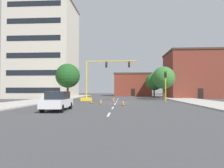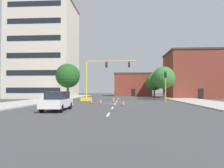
{
  "view_description": "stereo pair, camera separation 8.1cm",
  "coord_description": "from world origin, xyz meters",
  "px_view_note": "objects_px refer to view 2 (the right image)",
  "views": [
    {
      "loc": [
        1.12,
        -28.95,
        1.89
      ],
      "look_at": [
        -0.77,
        3.12,
        2.84
      ],
      "focal_mm": 31.27,
      "sensor_mm": 36.0,
      "label": 1
    },
    {
      "loc": [
        1.2,
        -28.95,
        1.89
      ],
      "look_at": [
        -0.77,
        3.12,
        2.84
      ],
      "focal_mm": 31.27,
      "sensor_mm": 36.0,
      "label": 2
    }
  ],
  "objects_px": {
    "traffic_signal_gantry": "(94,88)",
    "traffic_cone_roadside_d": "(114,100)",
    "sedan_white_near_left": "(57,101)",
    "tree_right_far": "(154,82)",
    "traffic_cone_roadside_c": "(91,101)",
    "traffic_light_pole_right": "(166,80)",
    "traffic_cone_roadside_b": "(101,102)",
    "tree_left_near": "(68,76)",
    "tree_right_mid": "(164,78)",
    "traffic_cone_roadside_a": "(123,103)"
  },
  "relations": [
    {
      "from": "traffic_light_pole_right",
      "to": "traffic_cone_roadside_d",
      "type": "height_order",
      "value": "traffic_light_pole_right"
    },
    {
      "from": "traffic_light_pole_right",
      "to": "sedan_white_near_left",
      "type": "xyz_separation_m",
      "value": [
        -12.7,
        -14.1,
        -2.64
      ]
    },
    {
      "from": "sedan_white_near_left",
      "to": "traffic_cone_roadside_c",
      "type": "distance_m",
      "value": 9.45
    },
    {
      "from": "tree_left_near",
      "to": "traffic_cone_roadside_b",
      "type": "relative_size",
      "value": 10.14
    },
    {
      "from": "traffic_cone_roadside_a",
      "to": "traffic_cone_roadside_d",
      "type": "bearing_deg",
      "value": 102.54
    },
    {
      "from": "tree_right_mid",
      "to": "traffic_cone_roadside_a",
      "type": "bearing_deg",
      "value": -118.47
    },
    {
      "from": "traffic_signal_gantry",
      "to": "traffic_cone_roadside_c",
      "type": "relative_size",
      "value": 12.93
    },
    {
      "from": "sedan_white_near_left",
      "to": "traffic_cone_roadside_d",
      "type": "bearing_deg",
      "value": 70.99
    },
    {
      "from": "traffic_signal_gantry",
      "to": "tree_right_far",
      "type": "xyz_separation_m",
      "value": [
        12.82,
        16.6,
        1.64
      ]
    },
    {
      "from": "tree_left_near",
      "to": "traffic_cone_roadside_c",
      "type": "distance_m",
      "value": 9.67
    },
    {
      "from": "traffic_cone_roadside_c",
      "to": "tree_right_far",
      "type": "bearing_deg",
      "value": 62.02
    },
    {
      "from": "tree_right_far",
      "to": "tree_left_near",
      "type": "bearing_deg",
      "value": -137.76
    },
    {
      "from": "tree_right_mid",
      "to": "traffic_cone_roadside_d",
      "type": "xyz_separation_m",
      "value": [
        -9.23,
        -7.56,
        -3.84
      ]
    },
    {
      "from": "tree_right_mid",
      "to": "tree_right_far",
      "type": "xyz_separation_m",
      "value": [
        0.02,
        11.74,
        -0.3
      ]
    },
    {
      "from": "tree_right_far",
      "to": "traffic_cone_roadside_d",
      "type": "distance_m",
      "value": 21.69
    },
    {
      "from": "sedan_white_near_left",
      "to": "traffic_cone_roadside_d",
      "type": "distance_m",
      "value": 13.67
    },
    {
      "from": "traffic_cone_roadside_b",
      "to": "traffic_cone_roadside_c",
      "type": "relative_size",
      "value": 0.87
    },
    {
      "from": "traffic_cone_roadside_b",
      "to": "traffic_cone_roadside_c",
      "type": "height_order",
      "value": "traffic_cone_roadside_c"
    },
    {
      "from": "traffic_light_pole_right",
      "to": "traffic_cone_roadside_a",
      "type": "relative_size",
      "value": 7.8
    },
    {
      "from": "traffic_signal_gantry",
      "to": "traffic_cone_roadside_d",
      "type": "distance_m",
      "value": 4.86
    },
    {
      "from": "tree_right_far",
      "to": "traffic_cone_roadside_c",
      "type": "distance_m",
      "value": 26.17
    },
    {
      "from": "traffic_light_pole_right",
      "to": "traffic_cone_roadside_d",
      "type": "relative_size",
      "value": 6.43
    },
    {
      "from": "tree_right_mid",
      "to": "traffic_cone_roadside_d",
      "type": "height_order",
      "value": "tree_right_mid"
    },
    {
      "from": "traffic_signal_gantry",
      "to": "tree_left_near",
      "type": "xyz_separation_m",
      "value": [
        -4.69,
        0.7,
        2.08
      ]
    },
    {
      "from": "traffic_cone_roadside_c",
      "to": "traffic_cone_roadside_a",
      "type": "bearing_deg",
      "value": -35.26
    },
    {
      "from": "traffic_signal_gantry",
      "to": "traffic_cone_roadside_d",
      "type": "bearing_deg",
      "value": -37.03
    },
    {
      "from": "traffic_signal_gantry",
      "to": "traffic_cone_roadside_a",
      "type": "height_order",
      "value": "traffic_signal_gantry"
    },
    {
      "from": "traffic_light_pole_right",
      "to": "tree_right_far",
      "type": "distance_m",
      "value": 18.14
    },
    {
      "from": "tree_left_near",
      "to": "traffic_cone_roadside_c",
      "type": "xyz_separation_m",
      "value": [
        5.35,
        -7.0,
        -3.99
      ]
    },
    {
      "from": "traffic_cone_roadside_b",
      "to": "tree_right_mid",
      "type": "bearing_deg",
      "value": 47.92
    },
    {
      "from": "traffic_signal_gantry",
      "to": "sedan_white_near_left",
      "type": "bearing_deg",
      "value": -93.22
    },
    {
      "from": "traffic_light_pole_right",
      "to": "tree_right_far",
      "type": "bearing_deg",
      "value": 86.85
    },
    {
      "from": "traffic_cone_roadside_a",
      "to": "traffic_cone_roadside_b",
      "type": "bearing_deg",
      "value": 141.63
    },
    {
      "from": "traffic_cone_roadside_a",
      "to": "traffic_cone_roadside_d",
      "type": "height_order",
      "value": "traffic_cone_roadside_d"
    },
    {
      "from": "traffic_cone_roadside_a",
      "to": "traffic_cone_roadside_b",
      "type": "distance_m",
      "value": 3.83
    },
    {
      "from": "traffic_light_pole_right",
      "to": "traffic_cone_roadside_b",
      "type": "relative_size",
      "value": 7.49
    },
    {
      "from": "traffic_cone_roadside_d",
      "to": "traffic_cone_roadside_c",
      "type": "bearing_deg",
      "value": -128.94
    },
    {
      "from": "traffic_cone_roadside_d",
      "to": "traffic_cone_roadside_b",
      "type": "bearing_deg",
      "value": -109.17
    },
    {
      "from": "sedan_white_near_left",
      "to": "traffic_cone_roadside_a",
      "type": "xyz_separation_m",
      "value": [
        5.94,
        6.2,
        -0.59
      ]
    },
    {
      "from": "traffic_signal_gantry",
      "to": "traffic_cone_roadside_c",
      "type": "height_order",
      "value": "traffic_signal_gantry"
    },
    {
      "from": "traffic_cone_roadside_c",
      "to": "tree_right_mid",
      "type": "bearing_deg",
      "value": 42.58
    },
    {
      "from": "traffic_cone_roadside_a",
      "to": "tree_right_mid",
      "type": "bearing_deg",
      "value": 61.53
    },
    {
      "from": "sedan_white_near_left",
      "to": "traffic_cone_roadside_b",
      "type": "distance_m",
      "value": 9.08
    },
    {
      "from": "traffic_signal_gantry",
      "to": "tree_right_mid",
      "type": "height_order",
      "value": "traffic_signal_gantry"
    },
    {
      "from": "traffic_cone_roadside_a",
      "to": "traffic_cone_roadside_b",
      "type": "height_order",
      "value": "traffic_cone_roadside_b"
    },
    {
      "from": "tree_right_mid",
      "to": "traffic_cone_roadside_d",
      "type": "bearing_deg",
      "value": -140.7
    },
    {
      "from": "traffic_signal_gantry",
      "to": "traffic_light_pole_right",
      "type": "height_order",
      "value": "traffic_signal_gantry"
    },
    {
      "from": "sedan_white_near_left",
      "to": "traffic_cone_roadside_c",
      "type": "relative_size",
      "value": 6.22
    },
    {
      "from": "traffic_cone_roadside_a",
      "to": "traffic_signal_gantry",
      "type": "bearing_deg",
      "value": 118.29
    },
    {
      "from": "traffic_cone_roadside_c",
      "to": "traffic_cone_roadside_d",
      "type": "relative_size",
      "value": 0.98
    }
  ]
}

